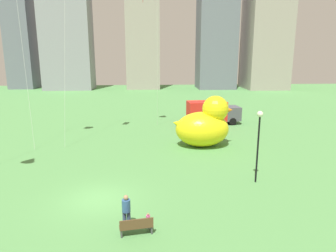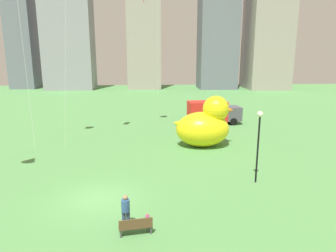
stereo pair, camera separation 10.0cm
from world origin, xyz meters
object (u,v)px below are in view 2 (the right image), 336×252
object	(u,v)px
park_bench	(136,226)
lamppost	(259,133)
person_adult	(126,209)
box_truck	(213,112)
giant_inflatable_duck	(205,125)
person_child	(147,220)

from	to	relation	value
park_bench	lamppost	size ratio (longest dim) A/B	0.34
person_adult	box_truck	bearing A→B (deg)	68.56
person_adult	park_bench	bearing A→B (deg)	-56.02
park_bench	giant_inflatable_duck	size ratio (longest dim) A/B	0.29
giant_inflatable_duck	box_truck	size ratio (longest dim) A/B	0.87
person_child	giant_inflatable_duck	distance (m)	15.07
person_adult	person_child	xyz separation A→B (m)	(1.08, -0.24, -0.49)
lamppost	box_truck	size ratio (longest dim) A/B	0.74
giant_inflatable_duck	park_bench	bearing A→B (deg)	-111.97
person_child	person_adult	bearing A→B (deg)	167.76
park_bench	box_truck	bearing A→B (deg)	70.29
lamppost	person_child	bearing A→B (deg)	-143.96
park_bench	person_child	size ratio (longest dim) A/B	1.97
park_bench	person_adult	world-z (taller)	person_adult
box_truck	person_adult	bearing A→B (deg)	-111.44
box_truck	lamppost	bearing A→B (deg)	-92.06
person_adult	lamppost	world-z (taller)	lamppost
person_adult	giant_inflatable_duck	xyz separation A→B (m)	(6.39, 13.78, 1.08)
lamppost	park_bench	bearing A→B (deg)	-143.38
person_child	giant_inflatable_duck	bearing A→B (deg)	69.27
person_child	lamppost	size ratio (longest dim) A/B	0.17
person_adult	person_child	distance (m)	1.21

